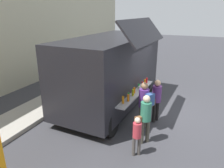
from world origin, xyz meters
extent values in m
plane|color=#38383D|center=(0.00, 0.00, 0.00)|extent=(60.00, 60.00, 0.00)
cube|color=black|center=(-0.46, 1.95, 1.63)|extent=(5.77, 2.64, 2.67)
cube|color=black|center=(-1.09, 0.46, 3.30)|extent=(3.15, 0.82, 0.81)
cube|color=black|center=(-1.07, 0.84, 1.95)|extent=(2.97, 0.23, 1.20)
cube|color=#B7B7BC|center=(-1.08, 0.63, 1.02)|extent=(3.13, 0.48, 0.05)
cylinder|color=orange|center=(-2.26, 0.72, 1.18)|extent=(0.08, 0.08, 0.26)
cylinder|color=orange|center=(-2.02, 0.62, 1.17)|extent=(0.08, 0.08, 0.25)
cylinder|color=green|center=(-1.76, 0.70, 1.15)|extent=(0.06, 0.06, 0.20)
cylinder|color=yellow|center=(-1.49, 0.63, 1.18)|extent=(0.08, 0.08, 0.25)
cylinder|color=orange|center=(-1.21, 0.67, 1.16)|extent=(0.08, 0.08, 0.22)
cylinder|color=white|center=(-0.94, 0.57, 1.15)|extent=(0.07, 0.07, 0.20)
cylinder|color=green|center=(-0.67, 0.66, 1.15)|extent=(0.06, 0.06, 0.20)
cylinder|color=red|center=(-0.43, 0.59, 1.16)|extent=(0.06, 0.06, 0.22)
cylinder|color=orange|center=(-0.14, 0.57, 1.17)|extent=(0.07, 0.07, 0.25)
cylinder|color=red|center=(0.12, 0.56, 1.16)|extent=(0.08, 0.08, 0.23)
cube|color=black|center=(2.33, 1.83, 2.11)|extent=(0.17, 2.04, 1.17)
cylinder|color=black|center=(1.73, 2.91, 0.45)|extent=(0.90, 0.28, 0.90)
cylinder|color=black|center=(1.63, 0.81, 0.45)|extent=(0.90, 0.28, 0.90)
cylinder|color=black|center=(-2.55, 3.09, 0.45)|extent=(0.90, 0.28, 0.90)
cylinder|color=black|center=(-2.64, 1.00, 0.45)|extent=(0.90, 0.28, 0.90)
cylinder|color=#306235|center=(3.94, 4.25, 0.52)|extent=(0.60, 0.60, 1.05)
cylinder|color=black|center=(-1.17, -0.10, 0.40)|extent=(0.13, 0.13, 0.80)
cylinder|color=black|center=(-0.97, -0.18, 0.40)|extent=(0.13, 0.13, 0.80)
cylinder|color=#5E2F74|center=(-1.07, -0.14, 1.10)|extent=(0.33, 0.33, 0.60)
sphere|color=#E0AB80|center=(-1.07, -0.14, 1.51)|extent=(0.22, 0.22, 0.22)
cube|color=brown|center=(-1.32, -0.05, 0.85)|extent=(0.23, 0.20, 0.23)
cylinder|color=#49463F|center=(-1.88, 0.20, 0.42)|extent=(0.13, 0.13, 0.84)
cylinder|color=#49463F|center=(-1.68, 0.09, 0.42)|extent=(0.13, 0.13, 0.84)
cylinder|color=#582C81|center=(-1.78, 0.14, 1.15)|extent=(0.35, 0.35, 0.63)
sphere|color=#9B7350|center=(-1.78, 0.14, 1.59)|extent=(0.24, 0.24, 0.24)
cube|color=#2E4E8C|center=(-1.91, -0.09, 1.19)|extent=(0.34, 0.30, 0.41)
cylinder|color=#4D4B3F|center=(-2.67, -0.08, 0.39)|extent=(0.12, 0.12, 0.79)
cylinder|color=#4D4B3F|center=(-2.52, -0.22, 0.39)|extent=(0.12, 0.12, 0.79)
cylinder|color=#327E61|center=(-2.60, -0.15, 1.08)|extent=(0.33, 0.33, 0.59)
sphere|color=beige|center=(-2.60, -0.15, 1.49)|extent=(0.22, 0.22, 0.22)
cube|color=brown|center=(-2.79, 0.03, 0.84)|extent=(0.23, 0.23, 0.23)
cylinder|color=#4D4743|center=(-3.35, -0.04, 0.30)|extent=(0.09, 0.09, 0.59)
cylinder|color=#4D4743|center=(-3.26, -0.17, 0.30)|extent=(0.09, 0.09, 0.59)
cylinder|color=#BC3642|center=(-3.30, -0.10, 0.81)|extent=(0.24, 0.24, 0.45)
sphere|color=beige|center=(-3.30, -0.10, 1.12)|extent=(0.17, 0.17, 0.17)
camera|label=1|loc=(-8.37, -1.56, 3.96)|focal=34.44mm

